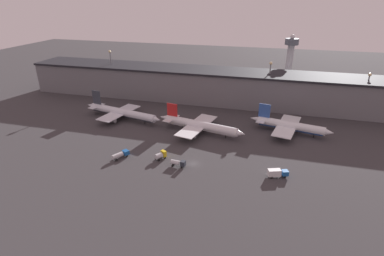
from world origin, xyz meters
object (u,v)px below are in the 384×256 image
object	(u,v)px
service_vehicle_2	(121,155)
service_vehicle_3	(277,173)
airplane_1	(200,126)
control_tower	(290,58)
airplane_0	(122,113)
service_vehicle_0	(178,163)
service_vehicle_1	(161,155)
airplane_2	(289,126)

from	to	relation	value
service_vehicle_2	service_vehicle_3	bearing A→B (deg)	-57.89
airplane_1	control_tower	distance (m)	97.53
control_tower	service_vehicle_2	bearing A→B (deg)	-119.85
airplane_0	service_vehicle_0	world-z (taller)	airplane_0
service_vehicle_2	control_tower	size ratio (longest dim) A/B	0.20
service_vehicle_2	airplane_0	bearing A→B (deg)	56.43
service_vehicle_1	control_tower	world-z (taller)	control_tower
service_vehicle_1	service_vehicle_2	bearing A→B (deg)	135.12
service_vehicle_3	airplane_1	bearing A→B (deg)	120.60
airplane_0	airplane_1	distance (m)	45.88
service_vehicle_0	service_vehicle_1	xyz separation A→B (m)	(-8.88, 3.75, 0.17)
airplane_0	service_vehicle_1	xyz separation A→B (m)	(35.99, -35.95, -1.85)
airplane_2	service_vehicle_0	size ratio (longest dim) A/B	6.56
service_vehicle_1	service_vehicle_3	xyz separation A→B (m)	(46.77, -1.29, 0.05)
airplane_2	service_vehicle_2	size ratio (longest dim) A/B	5.28
airplane_0	airplane_2	distance (m)	88.25
airplane_1	airplane_2	distance (m)	44.10
service_vehicle_0	service_vehicle_3	size ratio (longest dim) A/B	0.76
airplane_2	service_vehicle_0	world-z (taller)	airplane_2
airplane_0	service_vehicle_2	xyz separation A→B (m)	(19.54, -39.47, -2.04)
airplane_0	service_vehicle_0	xyz separation A→B (m)	(44.87, -39.70, -2.03)
service_vehicle_0	service_vehicle_2	size ratio (longest dim) A/B	0.81
airplane_2	control_tower	bearing A→B (deg)	102.23
airplane_2	service_vehicle_3	bearing A→B (deg)	-85.21
airplane_1	service_vehicle_0	distance (m)	33.52
airplane_1	service_vehicle_1	distance (m)	31.22
control_tower	service_vehicle_0	bearing A→B (deg)	-109.82
airplane_1	service_vehicle_2	bearing A→B (deg)	-115.94
service_vehicle_2	control_tower	world-z (taller)	control_tower
service_vehicle_1	control_tower	xyz separation A→B (m)	(51.85, 115.50, 20.70)
airplane_0	service_vehicle_2	size ratio (longest dim) A/B	6.55
airplane_1	service_vehicle_3	bearing A→B (deg)	-27.68
airplane_2	control_tower	xyz separation A→B (m)	(-0.27, 74.60, 18.81)
airplane_0	control_tower	xyz separation A→B (m)	(87.85, 79.55, 18.85)
airplane_0	service_vehicle_1	size ratio (longest dim) A/B	9.50
service_vehicle_2	control_tower	xyz separation A→B (m)	(68.31, 119.02, 20.89)
airplane_0	airplane_1	xyz separation A→B (m)	(45.45, -6.26, 0.07)
service_vehicle_1	service_vehicle_3	size ratio (longest dim) A/B	0.65
service_vehicle_3	airplane_2	bearing A→B (deg)	63.08
airplane_2	airplane_1	bearing A→B (deg)	-153.26
service_vehicle_3	control_tower	xyz separation A→B (m)	(5.08, 116.79, 20.66)
airplane_1	service_vehicle_1	bearing A→B (deg)	-95.65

